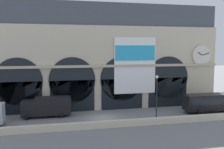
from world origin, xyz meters
TOP-DOWN VIEW (x-y plane):
  - ground_plane at (0.00, 0.00)m, footprint 200.00×200.00m
  - quay_parapet_wall at (0.00, -4.82)m, footprint 90.00×0.70m
  - station_building at (0.03, 7.73)m, footprint 45.08×5.88m
  - box_truck_midwest at (-8.44, 2.47)m, footprint 7.50×2.91m
  - bus_east at (19.23, -0.40)m, footprint 11.00×3.25m
  - street_lamp_quayside at (7.11, -4.02)m, footprint 0.44×0.44m

SIDE VIEW (x-z plane):
  - ground_plane at x=0.00m, z-range 0.00..0.00m
  - quay_parapet_wall at x=0.00m, z-range 0.00..0.94m
  - box_truck_midwest at x=-8.44m, z-range 0.14..3.26m
  - bus_east at x=19.23m, z-range 0.23..3.33m
  - street_lamp_quayside at x=7.11m, z-range 0.96..7.86m
  - station_building at x=0.03m, z-range -0.27..18.37m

